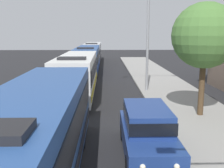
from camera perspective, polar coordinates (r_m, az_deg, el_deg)
bus_lead at (r=8.47m, az=-15.96°, el=-10.62°), size 2.58×11.33×3.21m
bus_second_in_line at (r=20.64m, az=-7.19°, el=2.15°), size 2.58×10.62×3.21m
bus_middle at (r=32.64m, az=-5.06°, el=5.28°), size 2.58×11.92×3.21m
bus_fourth_in_line at (r=45.10m, az=-4.04°, el=6.76°), size 2.58×11.57×3.21m
white_suv at (r=10.79m, az=7.30°, el=-9.32°), size 1.86×5.10×1.90m
streetlamp_mid at (r=21.77m, az=7.51°, el=11.89°), size 5.80×0.28×8.29m
roadside_tree at (r=15.70m, az=18.78°, el=9.48°), size 3.55×3.55×6.19m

